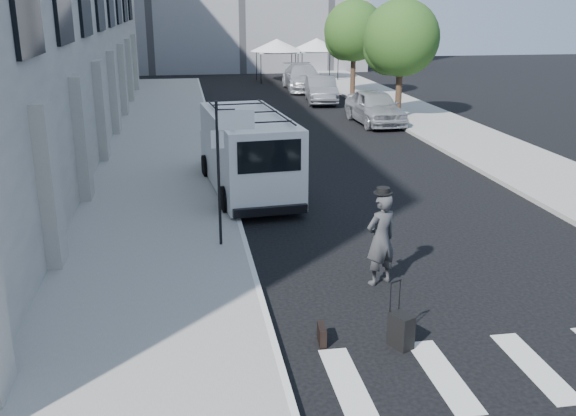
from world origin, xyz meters
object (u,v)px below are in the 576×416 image
object	(u,v)px
parked_car_b	(321,90)
parked_car_c	(303,78)
cargo_van	(247,152)
businessman	(381,239)
parked_car_a	(375,107)
suitcase	(401,330)
briefcase	(322,334)

from	to	relation	value
parked_car_b	parked_car_c	world-z (taller)	parked_car_c
cargo_van	businessman	bearing A→B (deg)	-79.97
businessman	parked_car_b	size ratio (longest dim) A/B	0.43
businessman	parked_car_b	bearing A→B (deg)	-121.85
cargo_van	parked_car_a	xyz separation A→B (m)	(7.54, 10.96, -0.44)
cargo_van	parked_car_a	size ratio (longest dim) A/B	1.37
parked_car_a	parked_car_b	bearing A→B (deg)	96.50
suitcase	briefcase	bearing A→B (deg)	140.85
briefcase	suitcase	bearing A→B (deg)	-10.61
businessman	suitcase	size ratio (longest dim) A/B	1.69
businessman	suitcase	bearing A→B (deg)	58.45
briefcase	cargo_van	bearing A→B (deg)	95.80
briefcase	parked_car_a	bearing A→B (deg)	74.98
parked_car_b	businessman	bearing A→B (deg)	-92.94
suitcase	cargo_van	size ratio (longest dim) A/B	0.18
businessman	cargo_van	bearing A→B (deg)	-97.18
parked_car_a	briefcase	bearing A→B (deg)	-111.33
briefcase	suitcase	world-z (taller)	suitcase
briefcase	parked_car_b	bearing A→B (deg)	81.95
cargo_van	parked_car_a	world-z (taller)	cargo_van
briefcase	cargo_van	xyz separation A→B (m)	(-0.28, 9.89, 1.12)
briefcase	parked_car_a	distance (m)	22.08
briefcase	parked_car_c	distance (m)	34.76
businessman	suitcase	world-z (taller)	businessman
parked_car_a	parked_car_c	distance (m)	13.41
briefcase	parked_car_c	size ratio (longest dim) A/B	0.07
businessman	briefcase	size ratio (longest dim) A/B	4.62
parked_car_b	parked_car_c	distance (m)	5.93
briefcase	parked_car_b	distance (m)	28.95
parked_car_c	parked_car_b	bearing A→B (deg)	-88.14
businessman	cargo_van	xyz separation A→B (m)	(-2.05, 7.58, 0.27)
parked_car_b	parked_car_c	xyz separation A→B (m)	(0.00, 5.93, 0.07)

